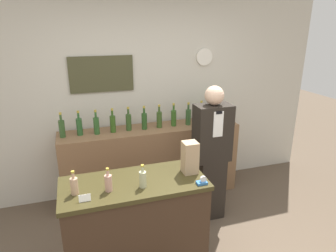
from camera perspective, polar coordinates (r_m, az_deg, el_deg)
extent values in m
cube|color=beige|center=(4.01, -5.64, 5.92)|extent=(5.20, 0.06, 2.70)
cube|color=#414027|center=(3.84, -12.54, 9.62)|extent=(0.78, 0.02, 0.44)
cylinder|color=white|center=(4.17, 6.92, 12.94)|extent=(0.23, 0.03, 0.23)
cube|color=brown|center=(4.05, -3.13, -6.89)|extent=(2.32, 0.46, 0.97)
cube|color=#382619|center=(2.92, -6.14, -18.98)|extent=(1.23, 0.54, 0.91)
cube|color=#362F16|center=(2.66, -6.50, -10.86)|extent=(1.26, 0.57, 0.04)
cylinder|color=#2D5123|center=(2.99, 5.73, -21.80)|extent=(0.07, 0.07, 0.26)
cube|color=black|center=(3.71, 7.94, -11.56)|extent=(0.31, 0.24, 0.75)
cube|color=black|center=(3.41, 8.47, -1.32)|extent=(0.41, 0.24, 0.65)
cube|color=white|center=(3.26, 9.55, 0.32)|extent=(0.11, 0.01, 0.29)
cube|color=black|center=(3.21, 9.70, 2.51)|extent=(0.07, 0.01, 0.03)
sphere|color=#DBB293|center=(3.29, 8.83, 5.77)|extent=(0.21, 0.21, 0.21)
cylinder|color=#B27047|center=(4.15, 9.20, 1.49)|extent=(0.19, 0.19, 0.10)
sphere|color=#2D6B2D|center=(4.11, 9.30, 3.42)|extent=(0.23, 0.23, 0.23)
cube|color=tan|center=(2.73, 4.19, -6.00)|extent=(0.13, 0.13, 0.30)
cube|color=#2D66A8|center=(2.61, 6.45, -10.69)|extent=(0.09, 0.06, 0.02)
cylinder|color=silver|center=(2.60, 6.72, -10.01)|extent=(0.06, 0.02, 0.06)
cube|color=white|center=(2.44, -15.58, -13.08)|extent=(0.09, 0.02, 0.06)
cylinder|color=tan|center=(2.54, -17.42, -10.89)|extent=(0.06, 0.06, 0.14)
cylinder|color=tan|center=(2.50, -17.63, -9.01)|extent=(0.02, 0.02, 0.05)
cylinder|color=#B29933|center=(2.48, -17.71, -8.34)|extent=(0.03, 0.03, 0.02)
cylinder|color=tan|center=(2.52, -11.28, -10.62)|extent=(0.06, 0.06, 0.14)
cylinder|color=tan|center=(2.47, -11.42, -8.72)|extent=(0.02, 0.02, 0.05)
cylinder|color=#B29933|center=(2.46, -11.47, -8.05)|extent=(0.03, 0.03, 0.02)
cylinder|color=#B0B288|center=(2.53, -4.83, -10.12)|extent=(0.06, 0.06, 0.14)
cylinder|color=#B0B288|center=(2.49, -4.89, -8.23)|extent=(0.02, 0.02, 0.05)
cylinder|color=#B29933|center=(2.47, -4.91, -7.55)|extent=(0.03, 0.03, 0.02)
cylinder|color=#2F5026|center=(3.73, -19.54, -0.52)|extent=(0.07, 0.07, 0.21)
cylinder|color=#2F5026|center=(3.69, -19.78, 1.53)|extent=(0.03, 0.03, 0.07)
cylinder|color=#B29933|center=(3.67, -19.86, 2.25)|extent=(0.03, 0.03, 0.02)
cylinder|color=#295729|center=(3.74, -16.52, -0.17)|extent=(0.07, 0.07, 0.21)
cylinder|color=#295729|center=(3.69, -16.72, 1.88)|extent=(0.03, 0.03, 0.07)
cylinder|color=#B29933|center=(3.68, -16.79, 2.61)|extent=(0.03, 0.03, 0.02)
cylinder|color=#2C5728|center=(3.72, -13.47, 0.02)|extent=(0.07, 0.07, 0.21)
cylinder|color=#2C5728|center=(3.68, -13.63, 2.08)|extent=(0.03, 0.03, 0.07)
cylinder|color=#B29933|center=(3.66, -13.69, 2.81)|extent=(0.03, 0.03, 0.02)
cylinder|color=#30551C|center=(3.74, -10.47, 0.36)|extent=(0.07, 0.07, 0.21)
cylinder|color=#30551C|center=(3.70, -10.59, 2.42)|extent=(0.03, 0.03, 0.07)
cylinder|color=#B29933|center=(3.69, -10.64, 3.14)|extent=(0.03, 0.03, 0.02)
cylinder|color=#304F22|center=(3.78, -7.50, 0.68)|extent=(0.07, 0.07, 0.21)
cylinder|color=#304F22|center=(3.73, -7.59, 2.72)|extent=(0.03, 0.03, 0.07)
cylinder|color=#B29933|center=(3.72, -7.63, 3.44)|extent=(0.03, 0.03, 0.02)
cylinder|color=#274D20|center=(3.80, -4.52, 0.90)|extent=(0.07, 0.07, 0.21)
cylinder|color=#274D20|center=(3.76, -4.58, 2.93)|extent=(0.03, 0.03, 0.07)
cylinder|color=#B29933|center=(3.75, -4.60, 3.64)|extent=(0.03, 0.03, 0.02)
cylinder|color=#355020|center=(3.85, -1.68, 1.20)|extent=(0.07, 0.07, 0.21)
cylinder|color=#355020|center=(3.81, -1.70, 3.21)|extent=(0.03, 0.03, 0.07)
cylinder|color=#B29933|center=(3.80, -1.70, 3.91)|extent=(0.03, 0.03, 0.02)
cylinder|color=#305820|center=(3.91, 1.08, 1.51)|extent=(0.07, 0.07, 0.21)
cylinder|color=#305820|center=(3.87, 1.09, 3.48)|extent=(0.03, 0.03, 0.07)
cylinder|color=#B29933|center=(3.86, 1.09, 4.17)|extent=(0.03, 0.03, 0.02)
cylinder|color=#2D4E27|center=(3.96, 3.87, 1.69)|extent=(0.07, 0.07, 0.21)
cylinder|color=#2D4E27|center=(3.93, 3.92, 3.64)|extent=(0.03, 0.03, 0.07)
cylinder|color=#B29933|center=(3.91, 3.93, 4.33)|extent=(0.03, 0.03, 0.02)
cylinder|color=#28562A|center=(4.07, 6.30, 2.07)|extent=(0.07, 0.07, 0.21)
cylinder|color=#28562A|center=(4.03, 6.37, 3.97)|extent=(0.03, 0.03, 0.07)
cylinder|color=#B29933|center=(4.02, 6.40, 4.64)|extent=(0.03, 0.03, 0.02)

